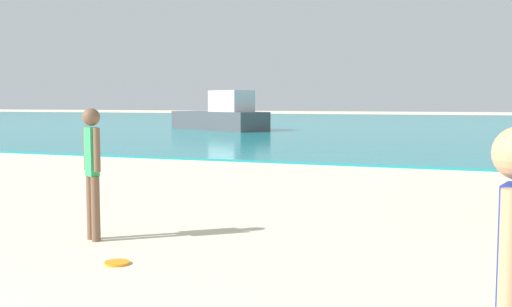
# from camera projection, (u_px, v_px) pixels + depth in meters

# --- Properties ---
(water) EXTENTS (160.00, 60.00, 0.06)m
(water) POSITION_uv_depth(u_px,v_px,m) (436.00, 124.00, 42.78)
(water) COLOR teal
(water) RESTS_ON ground
(person_standing) EXTENTS (0.31, 0.21, 1.52)m
(person_standing) POSITION_uv_depth(u_px,v_px,m) (92.00, 166.00, 6.82)
(person_standing) COLOR brown
(person_standing) RESTS_ON ground
(frisbee) EXTENTS (0.25, 0.25, 0.03)m
(frisbee) POSITION_uv_depth(u_px,v_px,m) (117.00, 263.00, 5.87)
(frisbee) COLOR orange
(frisbee) RESTS_ON ground
(boat_far) EXTENTS (6.50, 4.77, 2.14)m
(boat_far) POSITION_uv_depth(u_px,v_px,m) (221.00, 116.00, 32.62)
(boat_far) COLOR #4C4C51
(boat_far) RESTS_ON water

